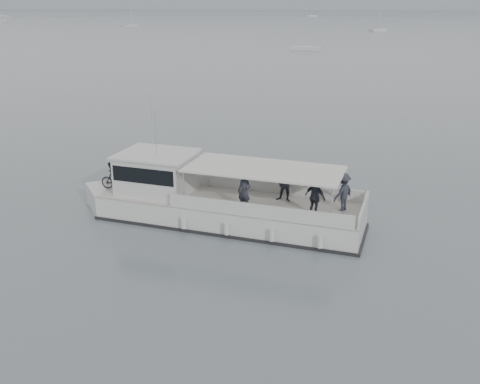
# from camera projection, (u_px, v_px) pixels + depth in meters

# --- Properties ---
(ground) EXTENTS (1400.00, 1400.00, 0.00)m
(ground) POSITION_uv_depth(u_px,v_px,m) (278.00, 247.00, 23.14)
(ground) COLOR #515C5F
(ground) RESTS_ON ground
(tour_boat) EXTENTS (14.46, 5.59, 6.02)m
(tour_boat) POSITION_uv_depth(u_px,v_px,m) (205.00, 201.00, 25.75)
(tour_boat) COLOR silver
(tour_boat) RESTS_ON ground
(moored_fleet) EXTENTS (397.18, 330.88, 10.64)m
(moored_fleet) POSITION_uv_depth(u_px,v_px,m) (226.00, 24.00, 218.36)
(moored_fleet) COLOR silver
(moored_fleet) RESTS_ON ground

